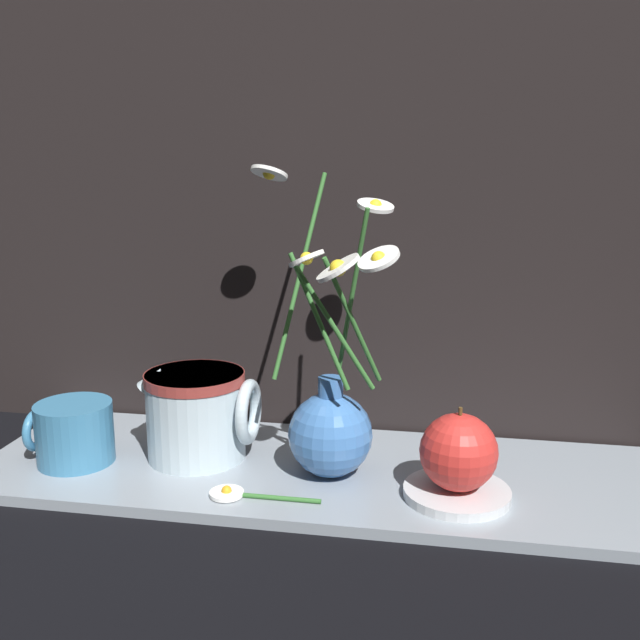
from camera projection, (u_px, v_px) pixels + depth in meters
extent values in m
plane|color=black|center=(315.00, 477.00, 0.82)|extent=(6.00, 6.00, 0.00)
cube|color=gray|center=(315.00, 472.00, 0.81)|extent=(0.77, 0.26, 0.01)
sphere|color=#3F72B7|center=(330.00, 435.00, 0.78)|extent=(0.09, 0.09, 0.09)
cylinder|color=#3F72B7|center=(330.00, 391.00, 0.77)|extent=(0.03, 0.03, 0.03)
cylinder|color=#336B2D|center=(319.00, 322.00, 0.73)|extent=(0.07, 0.02, 0.14)
cylinder|color=white|center=(307.00, 258.00, 0.68)|extent=(0.04, 0.04, 0.02)
sphere|color=yellow|center=(307.00, 258.00, 0.68)|extent=(0.01, 0.01, 0.01)
cylinder|color=#336B2D|center=(353.00, 292.00, 0.76)|extent=(0.04, 0.05, 0.18)
cylinder|color=white|center=(375.00, 206.00, 0.76)|extent=(0.06, 0.06, 0.02)
sphere|color=yellow|center=(375.00, 206.00, 0.76)|extent=(0.01, 0.01, 0.01)
cylinder|color=#336B2D|center=(353.00, 322.00, 0.73)|extent=(0.06, 0.06, 0.14)
cylinder|color=white|center=(379.00, 259.00, 0.68)|extent=(0.06, 0.06, 0.02)
sphere|color=yellow|center=(379.00, 259.00, 0.68)|extent=(0.01, 0.01, 0.01)
cylinder|color=#336B2D|center=(334.00, 327.00, 0.72)|extent=(0.08, 0.03, 0.13)
cylinder|color=white|center=(338.00, 268.00, 0.66)|extent=(0.05, 0.05, 0.03)
sphere|color=yellow|center=(338.00, 268.00, 0.66)|extent=(0.02, 0.02, 0.02)
cylinder|color=#336B2D|center=(300.00, 275.00, 0.77)|extent=(0.05, 0.08, 0.22)
cylinder|color=white|center=(269.00, 173.00, 0.78)|extent=(0.06, 0.06, 0.02)
sphere|color=yellow|center=(269.00, 173.00, 0.78)|extent=(0.01, 0.01, 0.01)
cylinder|color=teal|center=(75.00, 433.00, 0.82)|extent=(0.09, 0.09, 0.07)
torus|color=teal|center=(36.00, 430.00, 0.83)|extent=(0.01, 0.05, 0.05)
cylinder|color=silver|center=(196.00, 415.00, 0.83)|extent=(0.11, 0.11, 0.10)
cylinder|color=maroon|center=(195.00, 378.00, 0.82)|extent=(0.12, 0.12, 0.01)
torus|color=silver|center=(249.00, 412.00, 0.82)|extent=(0.01, 0.08, 0.08)
cone|color=silver|center=(155.00, 379.00, 0.83)|extent=(0.04, 0.03, 0.04)
cylinder|color=silver|center=(457.00, 493.00, 0.74)|extent=(0.11, 0.11, 0.01)
sphere|color=red|center=(459.00, 452.00, 0.73)|extent=(0.08, 0.08, 0.08)
cylinder|color=#4C3819|center=(460.00, 411.00, 0.72)|extent=(0.00, 0.00, 0.01)
cylinder|color=#336B2D|center=(273.00, 498.00, 0.73)|extent=(0.10, 0.01, 0.01)
cylinder|color=white|center=(227.00, 493.00, 0.74)|extent=(0.04, 0.04, 0.00)
sphere|color=gold|center=(227.00, 491.00, 0.74)|extent=(0.01, 0.01, 0.01)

